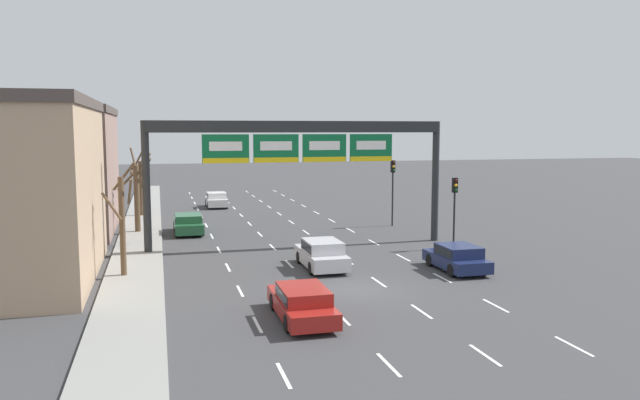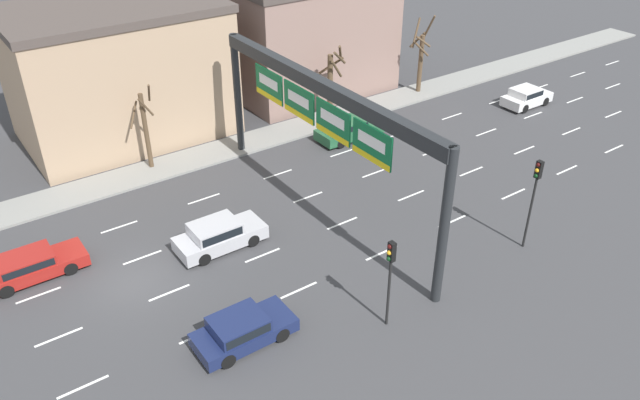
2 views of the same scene
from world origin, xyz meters
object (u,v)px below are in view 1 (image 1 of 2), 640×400
Objects in this scene: tree_bare_third at (138,192)px; car_navy at (457,257)px; traffic_light_mid_block at (455,198)px; tree_bare_second at (140,181)px; traffic_light_near_gantry at (393,179)px; tree_bare_closest at (122,220)px; car_green at (188,223)px; car_silver at (322,253)px; car_red at (302,302)px; sign_gantry at (299,144)px; car_white at (216,199)px.

car_navy is at bearing -45.30° from tree_bare_third.
traffic_light_mid_block is 0.72× the size of tree_bare_second.
traffic_light_near_gantry is 0.90× the size of tree_bare_closest.
car_green is 0.96× the size of traffic_light_near_gantry.
car_red is at bearing -109.55° from car_silver.
car_navy is 0.77× the size of tree_bare_closest.
tree_bare_second is at bearing 134.36° from traffic_light_mid_block.
tree_bare_third is (0.33, 13.62, 0.06)m from tree_bare_closest.
traffic_light_near_gantry is (2.28, 15.03, 2.78)m from car_navy.
sign_gantry is 13.03m from tree_bare_third.
car_silver is at bearing -64.48° from car_green.
traffic_light_mid_block is 0.79× the size of tree_bare_closest.
tree_bare_third is at bearing -89.90° from tree_bare_second.
car_silver is 15.74m from traffic_light_near_gantry.
car_navy is at bearing -9.36° from tree_bare_closest.
sign_gantry reaches higher than car_silver.
car_white is 0.80× the size of traffic_light_near_gantry.
car_green is at bearing 178.83° from traffic_light_near_gantry.
car_navy is 0.71× the size of tree_bare_second.
traffic_light_mid_block is (9.21, 3.30, 2.31)m from car_silver.
tree_bare_second is 8.49m from tree_bare_third.
car_silver is at bearing -2.38° from tree_bare_closest.
tree_bare_third is at bearing -116.42° from car_white.
car_red is at bearing -77.92° from tree_bare_second.
car_red is 0.88× the size of tree_bare_closest.
tree_bare_second is (-6.64, -4.84, 2.23)m from car_white.
tree_bare_second is at bearing 113.08° from car_silver.
car_red is at bearing -136.20° from traffic_light_mid_block.
tree_bare_closest is (-6.93, 8.80, 2.14)m from car_red.
car_green is 15.34m from traffic_light_near_gantry.
traffic_light_near_gantry is at bearing 55.13° from car_silver.
traffic_light_mid_block is (2.62, 5.60, 2.38)m from car_navy.
sign_gantry reaches higher than car_white.
car_navy is 29.73m from tree_bare_second.
traffic_light_mid_block is at bearing 19.70° from car_silver.
car_green is 0.86× the size of tree_bare_closest.
tree_bare_second reaches higher than traffic_light_mid_block.
car_white is 27.91m from tree_bare_closest.
tree_bare_third is (-18.45, 1.31, -0.60)m from traffic_light_near_gantry.
car_green is 18.40m from traffic_light_mid_block.
sign_gantry is at bearing -81.51° from car_white.
tree_bare_closest is at bearing -146.75° from traffic_light_near_gantry.
tree_bare_second is (0.31, 22.11, 0.14)m from tree_bare_closest.
traffic_light_near_gantry is at bearing 37.26° from sign_gantry.
sign_gantry is at bearing -59.10° from tree_bare_second.
sign_gantry is 3.85× the size of car_red.
car_white is at bearing 96.17° from car_silver.
traffic_light_mid_block is (0.34, -9.43, -0.40)m from traffic_light_near_gantry.
traffic_light_near_gantry reaches higher than car_green.
tree_bare_closest is at bearing -106.30° from car_green.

